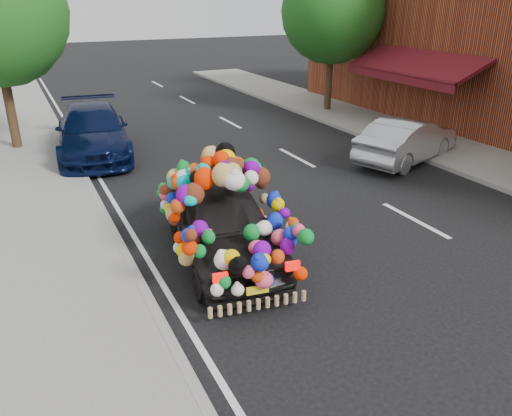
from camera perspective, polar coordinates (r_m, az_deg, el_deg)
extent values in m
plane|color=black|center=(9.28, 1.08, -5.45)|extent=(100.00, 100.00, 0.00)
cube|color=gray|center=(8.48, -26.27, -10.65)|extent=(4.00, 60.00, 0.12)
cube|color=gray|center=(8.57, -13.20, -8.22)|extent=(0.15, 60.00, 0.13)
cube|color=gray|center=(16.33, 22.49, 5.78)|extent=(3.00, 40.00, 0.12)
cube|color=#571017|center=(18.29, 17.65, 15.51)|extent=(1.62, 5.20, 0.75)
cube|color=#571017|center=(17.84, 15.67, 14.26)|extent=(0.06, 5.20, 0.35)
cylinder|color=#332114|center=(17.02, -26.31, 10.36)|extent=(0.28, 0.28, 2.73)
cylinder|color=#332114|center=(21.09, 8.31, 14.36)|extent=(0.28, 0.28, 2.64)
sphere|color=#185215|center=(20.87, 8.74, 21.37)|extent=(4.00, 4.00, 4.00)
imported|color=black|center=(8.99, -3.83, -1.63)|extent=(2.16, 4.18, 1.36)
cube|color=red|center=(7.09, -4.10, -7.95)|extent=(0.23, 0.09, 0.14)
cube|color=red|center=(7.39, 4.20, -6.61)|extent=(0.23, 0.09, 0.14)
cube|color=yellow|center=(7.37, 0.17, -9.34)|extent=(0.34, 0.09, 0.12)
imported|color=black|center=(15.78, -18.16, 8.31)|extent=(2.63, 5.14, 1.43)
imported|color=#ABAEB3|center=(15.07, 16.88, 7.45)|extent=(4.03, 2.56, 1.25)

